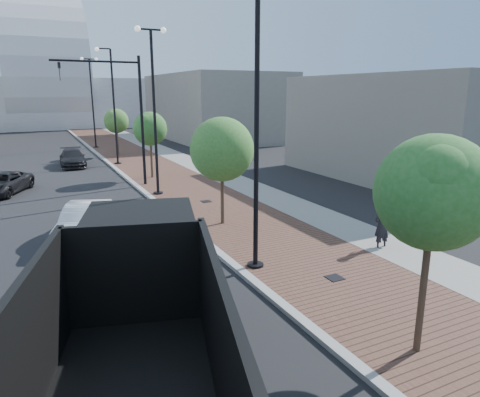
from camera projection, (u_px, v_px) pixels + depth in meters
name	position (u px, v px, depth m)	size (l,w,h in m)	color
sidewalk	(136.00, 153.00, 42.14)	(7.00, 140.00, 0.12)	#4C2D23
concrete_strip	(163.00, 151.00, 43.30)	(2.40, 140.00, 0.13)	slate
curb	(99.00, 155.00, 40.64)	(0.30, 140.00, 0.14)	gray
dump_truck	(136.00, 350.00, 7.60)	(6.15, 13.67, 3.54)	black
white_sedan	(86.00, 222.00, 17.52)	(1.58, 4.53, 1.49)	silver
dark_car_mid	(2.00, 183.00, 25.50)	(2.09, 4.54, 1.26)	black
dark_car_far	(73.00, 158.00, 34.93)	(1.90, 4.68, 1.36)	black
pedestrian	(382.00, 225.00, 16.38)	(0.71, 0.47, 1.96)	black
streetlight_1	(253.00, 142.00, 13.70)	(1.44, 0.56, 9.21)	black
streetlight_2	(154.00, 112.00, 24.08)	(1.72, 0.56, 9.28)	black
streetlight_3	(113.00, 112.00, 34.60)	(1.44, 0.56, 9.21)	black
streetlight_4	(92.00, 102.00, 44.98)	(1.72, 0.56, 9.28)	black
traffic_mast	(127.00, 107.00, 26.27)	(5.09, 0.20, 8.00)	black
tree_0	(434.00, 193.00, 9.12)	(2.50, 2.47, 5.08)	#382619
tree_1	(223.00, 149.00, 18.78)	(2.80, 2.80, 4.87)	#382619
tree_2	(151.00, 129.00, 29.24)	(2.34, 2.29, 4.60)	#382619
tree_3	(117.00, 121.00, 39.73)	(2.30, 2.24, 4.40)	#382619
convention_center	(46.00, 91.00, 77.54)	(50.00, 30.00, 50.00)	#9DA0A7
commercial_block_ne	(214.00, 107.00, 55.26)	(12.00, 22.00, 8.00)	slate
commercial_block_e	(408.00, 127.00, 30.12)	(10.00, 16.00, 7.00)	slate
utility_cover_1	(335.00, 278.00, 13.79)	(0.50, 0.50, 0.02)	black
utility_cover_2	(206.00, 201.00, 23.37)	(0.50, 0.50, 0.02)	black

